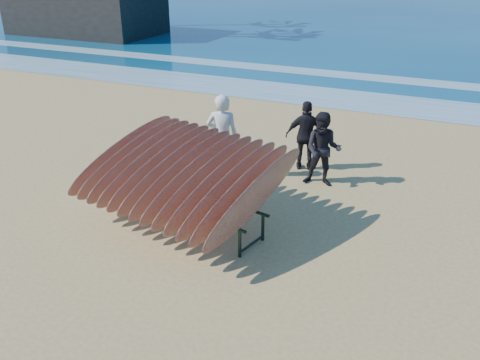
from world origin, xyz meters
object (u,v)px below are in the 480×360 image
at_px(person_dark_a, 323,150).
at_px(person_dark_b, 306,136).
at_px(person_white, 222,137).
at_px(surfboard_rack, 183,173).
at_px(building, 84,0).

xyz_separation_m(person_dark_a, person_dark_b, (-0.57, 0.69, -0.00)).
bearing_deg(person_dark_b, person_white, 21.67).
bearing_deg(surfboard_rack, person_white, 109.62).
height_order(surfboard_rack, person_dark_a, surfboard_rack).
bearing_deg(person_dark_b, building, -55.85).
bearing_deg(surfboard_rack, building, 146.24).
distance_m(surfboard_rack, person_white, 2.09).
xyz_separation_m(person_white, building, (-16.23, 15.27, 0.93)).
distance_m(person_dark_a, building, 23.51).
xyz_separation_m(surfboard_rack, person_dark_b, (1.22, 3.27, -0.19)).
distance_m(person_dark_b, building, 22.64).
bearing_deg(surfboard_rack, person_dark_b, 82.19).
relative_size(person_white, person_dark_a, 1.18).
height_order(person_dark_a, person_dark_b, person_dark_a).
bearing_deg(building, person_dark_b, -38.48).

